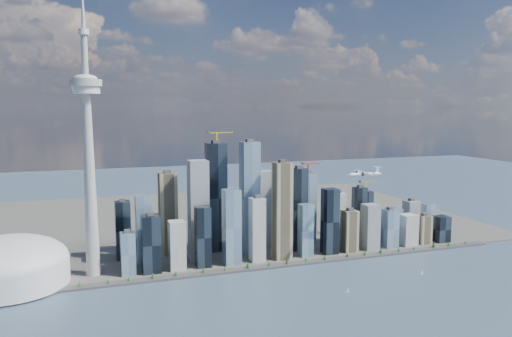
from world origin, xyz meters
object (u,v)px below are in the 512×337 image
object	(u,v)px
needle_tower	(89,150)
sailboat_east	(422,272)
dome_stadium	(9,265)
sailboat_west	(348,290)
airplane	(365,174)

from	to	relation	value
needle_tower	sailboat_east	world-z (taller)	needle_tower
dome_stadium	sailboat_west	distance (m)	588.53
sailboat_east	dome_stadium	bearing A→B (deg)	169.31
sailboat_west	sailboat_east	xyz separation A→B (m)	(178.89, 36.38, -0.44)
needle_tower	airplane	size ratio (longest dim) A/B	7.53
needle_tower	airplane	world-z (taller)	needle_tower
dome_stadium	airplane	bearing A→B (deg)	-7.78
sailboat_west	sailboat_east	world-z (taller)	sailboat_west
airplane	dome_stadium	bearing A→B (deg)	176.01
airplane	sailboat_east	world-z (taller)	airplane
sailboat_west	needle_tower	bearing A→B (deg)	163.39
needle_tower	sailboat_east	size ratio (longest dim) A/B	59.92
dome_stadium	needle_tower	bearing A→B (deg)	4.09
needle_tower	dome_stadium	world-z (taller)	needle_tower
dome_stadium	sailboat_east	size ratio (longest dim) A/B	21.77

